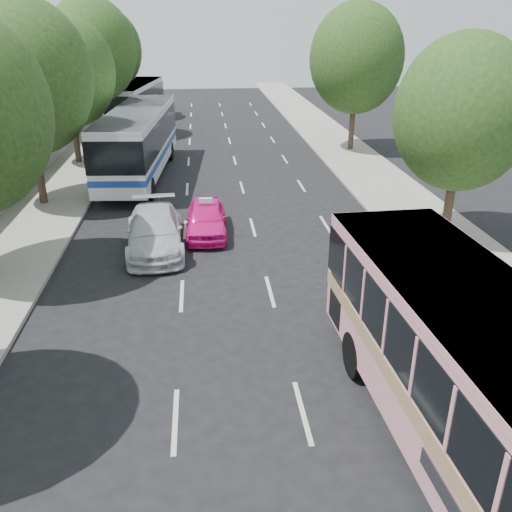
{
  "coord_description": "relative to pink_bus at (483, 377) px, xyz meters",
  "views": [
    {
      "loc": [
        -1.06,
        -11.76,
        8.3
      ],
      "look_at": [
        0.47,
        3.33,
        1.6
      ],
      "focal_mm": 38.0,
      "sensor_mm": 36.0,
      "label": 1
    }
  ],
  "objects": [
    {
      "name": "pink_bus",
      "position": [
        0.0,
        0.0,
        0.0
      ],
      "size": [
        3.32,
        11.24,
        3.55
      ],
      "rotation": [
        0.0,
        0.0,
        0.04
      ],
      "color": "pink",
      "rests_on": "ground"
    },
    {
      "name": "tour_coach_rear",
      "position": [
        -10.24,
        39.83,
        -0.22
      ],
      "size": [
        3.85,
        11.27,
        3.3
      ],
      "rotation": [
        0.0,
        0.0,
        -0.13
      ],
      "color": "silver",
      "rests_on": "ground"
    },
    {
      "name": "tree_right_far",
      "position": [
        5.14,
        27.91,
        3.91
      ],
      "size": [
        6.0,
        6.0,
        9.35
      ],
      "color": "#38281E",
      "rests_on": "ground"
    },
    {
      "name": "ground",
      "position": [
        -3.94,
        3.97,
        -2.21
      ],
      "size": [
        120.0,
        120.0,
        0.0
      ],
      "primitive_type": "plane",
      "color": "black",
      "rests_on": "ground"
    },
    {
      "name": "tour_coach_front",
      "position": [
        -8.44,
        22.69,
        0.02
      ],
      "size": [
        3.6,
        12.55,
        3.71
      ],
      "rotation": [
        0.0,
        0.0,
        -0.08
      ],
      "color": "silver",
      "rests_on": "ground"
    },
    {
      "name": "tree_right_near",
      "position": [
        4.84,
        11.91,
        2.99
      ],
      "size": [
        5.1,
        5.1,
        7.95
      ],
      "color": "#38281E",
      "rests_on": "ground"
    },
    {
      "name": "tree_left_f",
      "position": [
        -12.56,
        41.91,
        3.79
      ],
      "size": [
        5.88,
        5.88,
        9.16
      ],
      "color": "#38281E",
      "rests_on": "ground"
    },
    {
      "name": "sidewalk_left",
      "position": [
        -12.44,
        23.97,
        -2.14
      ],
      "size": [
        4.0,
        90.0,
        0.15
      ],
      "primitive_type": "cube",
      "color": "#9E998E",
      "rests_on": "ground"
    },
    {
      "name": "low_wall",
      "position": [
        -14.24,
        23.97,
        -1.31
      ],
      "size": [
        0.3,
        90.0,
        1.5
      ],
      "primitive_type": "cube",
      "color": "#9E998E",
      "rests_on": "sidewalk_left"
    },
    {
      "name": "tree_left_d",
      "position": [
        -12.46,
        25.91,
        3.42
      ],
      "size": [
        5.52,
        5.52,
        8.6
      ],
      "color": "#38281E",
      "rests_on": "ground"
    },
    {
      "name": "tree_left_c",
      "position": [
        -12.56,
        17.91,
        3.91
      ],
      "size": [
        6.0,
        6.0,
        9.35
      ],
      "color": "#38281E",
      "rests_on": "ground"
    },
    {
      "name": "sidewalk_right",
      "position": [
        4.56,
        23.97,
        -2.15
      ],
      "size": [
        4.0,
        90.0,
        0.12
      ],
      "primitive_type": "cube",
      "color": "#9E998E",
      "rests_on": "ground"
    },
    {
      "name": "pink_taxi",
      "position": [
        -4.92,
        13.38,
        -1.52
      ],
      "size": [
        1.72,
        4.1,
        1.39
      ],
      "primitive_type": "imported",
      "rotation": [
        0.0,
        0.0,
        -0.02
      ],
      "color": "#F61593",
      "rests_on": "ground"
    },
    {
      "name": "tree_left_e",
      "position": [
        -12.36,
        33.91,
        4.22
      ],
      "size": [
        6.3,
        6.3,
        9.82
      ],
      "color": "#38281E",
      "rests_on": "ground"
    },
    {
      "name": "white_pickup",
      "position": [
        -6.93,
        11.97,
        -1.46
      ],
      "size": [
        2.48,
        5.34,
        1.51
      ],
      "primitive_type": "imported",
      "rotation": [
        0.0,
        0.0,
        0.07
      ],
      "color": "silver",
      "rests_on": "ground"
    },
    {
      "name": "taxi_roof_sign",
      "position": [
        -4.92,
        13.38,
        -0.73
      ],
      "size": [
        0.55,
        0.19,
        0.18
      ],
      "primitive_type": "cube",
      "rotation": [
        0.0,
        0.0,
        -0.02
      ],
      "color": "silver",
      "rests_on": "pink_taxi"
    }
  ]
}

